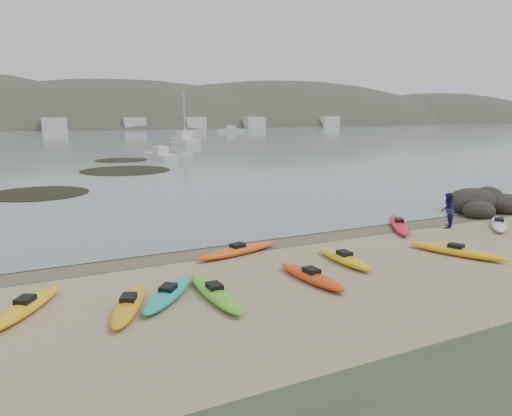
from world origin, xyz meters
TOP-DOWN VIEW (x-y plane):
  - ground at (0.00, 0.00)m, footprint 600.00×600.00m
  - wet_sand at (0.00, -0.30)m, footprint 60.00×60.00m
  - water at (0.00, 300.00)m, footprint 1200.00×1200.00m
  - kayaks at (0.25, -3.83)m, footprint 24.02×8.54m
  - person_east at (9.50, -1.79)m, footprint 1.06×1.01m
  - rock_cluster at (14.62, 0.29)m, footprint 5.07×3.69m
  - kelp_mats at (-1.10, 28.63)m, footprint 16.86×28.48m
  - moored_boats at (-4.18, 77.85)m, footprint 97.28×77.30m
  - far_hills at (39.38, 193.97)m, footprint 550.00×135.00m
  - far_town at (6.00, 145.00)m, footprint 199.00×5.00m

SIDE VIEW (x-z plane):
  - far_hills at x=39.38m, z-range -55.93..24.07m
  - ground at x=0.00m, z-range 0.00..0.00m
  - wet_sand at x=0.00m, z-range 0.00..0.00m
  - water at x=0.00m, z-range 0.01..0.01m
  - kelp_mats at x=-1.10m, z-range 0.01..0.05m
  - kayaks at x=0.25m, z-range 0.00..0.34m
  - rock_cluster at x=14.62m, z-range -0.59..1.02m
  - moored_boats at x=-4.18m, z-range -0.08..1.25m
  - person_east at x=9.50m, z-range 0.00..1.72m
  - far_town at x=6.00m, z-range 0.00..4.00m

